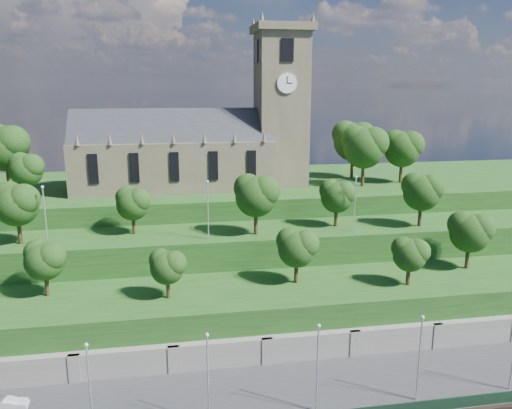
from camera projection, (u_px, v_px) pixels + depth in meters
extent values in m
cube|color=#2D2D30|center=(227.00, 406.00, 48.87)|extent=(160.00, 12.00, 2.00)
cube|color=slate|center=(220.00, 360.00, 54.28)|extent=(160.00, 2.00, 5.00)
cube|color=slate|center=(75.00, 377.00, 51.04)|extent=(1.20, 0.60, 5.00)
cube|color=slate|center=(174.00, 368.00, 52.69)|extent=(1.20, 0.60, 5.00)
cube|color=slate|center=(267.00, 360.00, 54.33)|extent=(1.20, 0.60, 5.00)
cube|color=slate|center=(354.00, 352.00, 55.97)|extent=(1.20, 0.60, 5.00)
cube|color=slate|center=(437.00, 344.00, 57.61)|extent=(1.20, 0.60, 5.00)
cube|color=#1A4216|center=(215.00, 322.00, 59.68)|extent=(160.00, 12.00, 8.00)
cube|color=#1A4216|center=(208.00, 273.00, 69.77)|extent=(160.00, 10.00, 12.00)
cube|color=#1A4216|center=(199.00, 223.00, 89.55)|extent=(160.00, 32.00, 15.00)
cube|color=brown|center=(174.00, 164.00, 82.40)|extent=(32.00, 12.00, 8.00)
cube|color=#23262B|center=(173.00, 140.00, 81.47)|extent=(32.00, 10.18, 10.18)
cone|color=brown|center=(77.00, 139.00, 73.21)|extent=(0.70, 0.70, 1.80)
cone|color=brown|center=(110.00, 139.00, 73.98)|extent=(0.70, 0.70, 1.80)
cone|color=brown|center=(142.00, 138.00, 74.74)|extent=(0.70, 0.70, 1.80)
cone|color=brown|center=(173.00, 138.00, 75.51)|extent=(0.70, 0.70, 1.80)
cone|color=brown|center=(204.00, 137.00, 76.28)|extent=(0.70, 0.70, 1.80)
cone|color=brown|center=(234.00, 137.00, 77.04)|extent=(0.70, 0.70, 1.80)
cone|color=brown|center=(264.00, 136.00, 77.81)|extent=(0.70, 0.70, 1.80)
cube|color=black|center=(93.00, 169.00, 74.48)|extent=(1.40, 0.25, 4.50)
cube|color=black|center=(134.00, 168.00, 75.47)|extent=(1.40, 0.25, 4.50)
cube|color=black|center=(174.00, 167.00, 76.45)|extent=(1.40, 0.25, 4.50)
cube|color=black|center=(213.00, 166.00, 77.44)|extent=(1.40, 0.25, 4.50)
cube|color=black|center=(252.00, 165.00, 78.42)|extent=(1.40, 0.25, 4.50)
cube|color=brown|center=(281.00, 111.00, 83.39)|extent=(8.00, 8.00, 25.00)
cube|color=brown|center=(282.00, 28.00, 80.35)|extent=(9.20, 9.20, 1.20)
cone|color=brown|center=(262.00, 17.00, 75.58)|extent=(0.80, 0.80, 1.60)
cone|color=brown|center=(253.00, 23.00, 83.25)|extent=(0.80, 0.80, 1.60)
cone|color=brown|center=(313.00, 18.00, 76.90)|extent=(0.80, 0.80, 1.60)
cone|color=brown|center=(300.00, 24.00, 84.57)|extent=(0.80, 0.80, 1.60)
cube|color=black|center=(287.00, 50.00, 77.27)|extent=(2.00, 0.25, 3.50)
cube|color=black|center=(276.00, 53.00, 85.10)|extent=(2.00, 0.25, 3.50)
cube|color=black|center=(257.00, 51.00, 80.52)|extent=(0.25, 2.00, 3.50)
cube|color=black|center=(306.00, 52.00, 81.86)|extent=(0.25, 2.00, 3.50)
cylinder|color=white|center=(287.00, 83.00, 78.39)|extent=(3.20, 0.30, 3.20)
cylinder|color=white|center=(305.00, 83.00, 83.02)|extent=(0.30, 3.20, 3.20)
cube|color=black|center=(287.00, 80.00, 78.11)|extent=(0.12, 0.05, 1.10)
cube|color=black|center=(290.00, 83.00, 78.29)|extent=(0.80, 0.05, 0.12)
cylinder|color=black|center=(47.00, 284.00, 57.21)|extent=(0.49, 0.49, 2.85)
sphere|color=#14330E|center=(44.00, 261.00, 56.57)|extent=(4.43, 4.43, 4.43)
sphere|color=#14330E|center=(51.00, 257.00, 56.14)|extent=(3.32, 3.32, 3.32)
sphere|color=#14330E|center=(38.00, 253.00, 56.77)|extent=(3.10, 3.10, 3.10)
cylinder|color=black|center=(168.00, 288.00, 56.63)|extent=(0.47, 0.47, 2.49)
sphere|color=#14330E|center=(167.00, 268.00, 56.07)|extent=(3.87, 3.87, 3.87)
sphere|color=#14330E|center=(174.00, 264.00, 55.69)|extent=(2.90, 2.90, 2.90)
sphere|color=#14330E|center=(161.00, 260.00, 56.24)|extent=(2.71, 2.71, 2.71)
cylinder|color=black|center=(296.00, 271.00, 61.03)|extent=(0.49, 0.49, 2.97)
sphere|color=#14330E|center=(297.00, 249.00, 60.37)|extent=(4.61, 4.61, 4.61)
sphere|color=#14330E|center=(305.00, 244.00, 59.92)|extent=(3.46, 3.46, 3.46)
sphere|color=#14330E|center=(289.00, 240.00, 60.58)|extent=(3.23, 3.23, 3.23)
cylinder|color=black|center=(408.00, 275.00, 60.37)|extent=(0.47, 0.47, 2.57)
sphere|color=#14330E|center=(410.00, 255.00, 59.80)|extent=(4.00, 4.00, 4.00)
sphere|color=#14330E|center=(418.00, 251.00, 59.41)|extent=(3.00, 3.00, 3.00)
sphere|color=#14330E|center=(403.00, 248.00, 59.98)|extent=(2.80, 2.80, 2.80)
cylinder|color=black|center=(467.00, 256.00, 65.82)|extent=(0.51, 0.51, 3.31)
sphere|color=#14330E|center=(470.00, 233.00, 65.08)|extent=(5.14, 5.14, 5.14)
sphere|color=#14330E|center=(480.00, 228.00, 64.57)|extent=(3.86, 3.86, 3.86)
sphere|color=#14330E|center=(461.00, 224.00, 65.31)|extent=(3.60, 3.60, 3.60)
cylinder|color=black|center=(19.00, 231.00, 63.12)|extent=(0.51, 0.51, 3.42)
sphere|color=#14330E|center=(17.00, 205.00, 62.35)|extent=(5.32, 5.32, 5.32)
sphere|color=#14330E|center=(24.00, 200.00, 61.83)|extent=(3.99, 3.99, 3.99)
sphere|color=#14330E|center=(9.00, 196.00, 62.59)|extent=(3.73, 3.73, 3.73)
cylinder|color=black|center=(134.00, 224.00, 67.40)|extent=(0.48, 0.48, 2.79)
sphere|color=#14330E|center=(133.00, 204.00, 66.78)|extent=(4.34, 4.34, 4.34)
sphere|color=#14330E|center=(139.00, 200.00, 66.35)|extent=(3.25, 3.25, 3.25)
sphere|color=#14330E|center=(127.00, 197.00, 66.97)|extent=(3.04, 3.04, 3.04)
cylinder|color=black|center=(256.00, 222.00, 67.11)|extent=(0.52, 0.52, 3.55)
sphere|color=#14330E|center=(256.00, 197.00, 66.31)|extent=(5.52, 5.52, 5.52)
sphere|color=#14330E|center=(265.00, 191.00, 65.77)|extent=(4.14, 4.14, 4.14)
sphere|color=#14330E|center=(248.00, 188.00, 66.56)|extent=(3.87, 3.87, 3.87)
cylinder|color=black|center=(336.00, 216.00, 71.06)|extent=(0.49, 0.49, 2.91)
sphere|color=#14330E|center=(337.00, 197.00, 70.41)|extent=(4.53, 4.53, 4.53)
sphere|color=#14330E|center=(344.00, 193.00, 69.97)|extent=(3.39, 3.39, 3.39)
sphere|color=#14330E|center=(330.00, 190.00, 70.62)|extent=(3.17, 3.17, 3.17)
cylinder|color=black|center=(420.00, 215.00, 71.04)|extent=(0.51, 0.51, 3.33)
sphere|color=#14330E|center=(422.00, 193.00, 70.29)|extent=(5.19, 5.19, 5.19)
sphere|color=#14330E|center=(431.00, 188.00, 69.79)|extent=(3.89, 3.89, 3.89)
sphere|color=#14330E|center=(414.00, 185.00, 70.52)|extent=(3.63, 3.63, 3.63)
cylinder|color=black|center=(8.00, 177.00, 80.35)|extent=(0.57, 0.57, 4.65)
sphere|color=#14330E|center=(5.00, 149.00, 79.31)|extent=(7.23, 7.23, 7.23)
sphere|color=#14330E|center=(12.00, 142.00, 78.61)|extent=(5.42, 5.42, 5.42)
cylinder|color=black|center=(28.00, 190.00, 73.69)|extent=(0.50, 0.50, 3.07)
sphere|color=#14330E|center=(26.00, 170.00, 73.00)|extent=(4.78, 4.78, 4.78)
sphere|color=#14330E|center=(32.00, 166.00, 72.54)|extent=(3.58, 3.58, 3.58)
sphere|color=#14330E|center=(21.00, 163.00, 73.22)|extent=(3.35, 3.35, 3.35)
cylinder|color=black|center=(363.00, 173.00, 84.13)|extent=(0.56, 0.56, 4.40)
sphere|color=#14330E|center=(364.00, 148.00, 83.15)|extent=(6.84, 6.84, 6.84)
sphere|color=#14330E|center=(374.00, 142.00, 82.48)|extent=(5.13, 5.13, 5.13)
sphere|color=#14330E|center=(356.00, 140.00, 83.45)|extent=(4.79, 4.79, 4.79)
cylinder|color=black|center=(352.00, 166.00, 91.96)|extent=(0.56, 0.56, 4.50)
sphere|color=#14330E|center=(353.00, 142.00, 90.96)|extent=(7.01, 7.01, 7.01)
sphere|color=#14330E|center=(362.00, 136.00, 90.27)|extent=(5.26, 5.26, 5.26)
sphere|color=#14330E|center=(345.00, 134.00, 91.27)|extent=(4.91, 4.91, 4.91)
cylinder|color=black|center=(401.00, 171.00, 87.39)|extent=(0.54, 0.54, 3.97)
sphere|color=#14330E|center=(402.00, 149.00, 86.50)|extent=(6.18, 6.18, 6.18)
sphere|color=#14330E|center=(411.00, 144.00, 85.89)|extent=(4.63, 4.63, 4.63)
sphere|color=#14330E|center=(395.00, 142.00, 86.77)|extent=(4.32, 4.32, 4.32)
cylinder|color=#B2B2B7|center=(90.00, 392.00, 42.32)|extent=(0.16, 0.16, 8.53)
sphere|color=silver|center=(86.00, 345.00, 41.31)|extent=(0.36, 0.36, 0.36)
cylinder|color=#B2B2B7|center=(208.00, 380.00, 43.97)|extent=(0.16, 0.16, 8.53)
sphere|color=silver|center=(207.00, 335.00, 42.95)|extent=(0.36, 0.36, 0.36)
cylinder|color=#B2B2B7|center=(317.00, 370.00, 45.61)|extent=(0.16, 0.16, 8.53)
sphere|color=silver|center=(319.00, 326.00, 44.59)|extent=(0.36, 0.36, 0.36)
cylinder|color=#B2B2B7|center=(419.00, 360.00, 47.25)|extent=(0.16, 0.16, 8.53)
sphere|color=silver|center=(423.00, 317.00, 46.23)|extent=(0.36, 0.36, 0.36)
cylinder|color=#B2B2B7|center=(45.00, 218.00, 61.34)|extent=(0.16, 0.16, 7.51)
sphere|color=silver|center=(42.00, 187.00, 60.45)|extent=(0.36, 0.36, 0.36)
cylinder|color=#B2B2B7|center=(208.00, 211.00, 64.63)|extent=(0.16, 0.16, 7.51)
sphere|color=silver|center=(207.00, 182.00, 63.73)|extent=(0.36, 0.36, 0.36)
cylinder|color=#B2B2B7|center=(355.00, 205.00, 67.92)|extent=(0.16, 0.16, 7.51)
sphere|color=silver|center=(356.00, 177.00, 67.02)|extent=(0.36, 0.36, 0.36)
imported|color=#A6A7AB|center=(8.00, 404.00, 46.58)|extent=(3.55, 1.38, 1.15)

